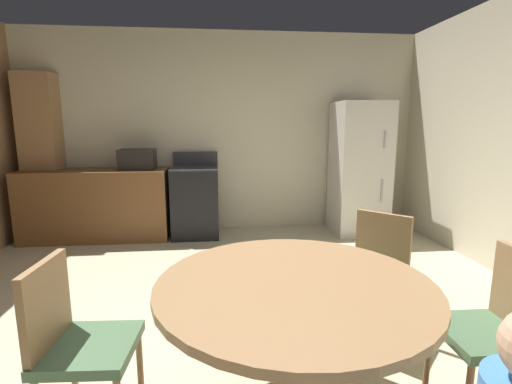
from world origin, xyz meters
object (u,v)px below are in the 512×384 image
object	(u,v)px
oven_range	(196,201)
microwave	(138,159)
chair_east	(497,324)
dining_table	(294,312)
chair_northeast	(375,269)
chair_west	(75,338)
refrigerator	(359,169)

from	to	relation	value
oven_range	microwave	xyz separation A→B (m)	(-0.72, -0.00, 0.56)
oven_range	chair_east	size ratio (longest dim) A/B	1.26
microwave	chair_east	distance (m)	4.12
dining_table	microwave	bearing A→B (deg)	112.37
chair_northeast	chair_west	distance (m)	1.84
microwave	chair_east	size ratio (longest dim) A/B	0.51
chair_west	microwave	bearing A→B (deg)	99.67
oven_range	dining_table	xyz separation A→B (m)	(0.64, -3.30, 0.14)
chair_northeast	chair_west	size ratio (longest dim) A/B	1.00
oven_range	chair_west	distance (m)	3.26
microwave	dining_table	bearing A→B (deg)	-67.63
refrigerator	dining_table	xyz separation A→B (m)	(-1.56, -3.25, -0.27)
dining_table	chair_east	bearing A→B (deg)	-1.55
refrigerator	microwave	world-z (taller)	refrigerator
oven_range	microwave	world-z (taller)	microwave
microwave	chair_west	world-z (taller)	microwave
chair_northeast	microwave	bearing A→B (deg)	-96.58
refrigerator	dining_table	world-z (taller)	refrigerator
dining_table	chair_east	distance (m)	1.02
dining_table	chair_west	size ratio (longest dim) A/B	1.47
dining_table	chair_west	xyz separation A→B (m)	(-1.01, 0.06, -0.11)
oven_range	refrigerator	size ratio (longest dim) A/B	0.62
refrigerator	chair_west	distance (m)	4.11
chair_east	chair_northeast	xyz separation A→B (m)	(-0.30, 0.75, 0.00)
refrigerator	chair_east	bearing A→B (deg)	-99.58
oven_range	chair_west	xyz separation A→B (m)	(-0.37, -3.24, 0.03)
refrigerator	chair_northeast	xyz separation A→B (m)	(-0.85, -2.53, -0.38)
oven_range	dining_table	bearing A→B (deg)	-79.02
chair_west	refrigerator	bearing A→B (deg)	54.59
chair_northeast	oven_range	bearing A→B (deg)	-107.68
refrigerator	chair_east	xyz separation A→B (m)	(-0.55, -3.28, -0.38)
chair_east	chair_west	size ratio (longest dim) A/B	1.00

